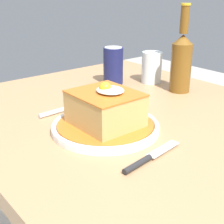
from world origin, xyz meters
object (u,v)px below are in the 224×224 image
fork (59,111)px  drinking_glass (152,69)px  main_plate (105,126)px  soda_can (113,66)px  beer_bottle_amber (181,60)px  knife (145,160)px

fork → drinking_glass: size_ratio=1.35×
main_plate → soda_can: 0.38m
fork → beer_bottle_amber: (0.08, 0.39, 0.09)m
beer_bottle_amber → drinking_glass: (-0.12, 0.00, -0.05)m
fork → soda_can: bearing=112.5°
beer_bottle_amber → drinking_glass: bearing=179.8°
main_plate → beer_bottle_amber: bearing=102.9°
fork → knife: bearing=-0.5°
main_plate → soda_can: size_ratio=2.03×
knife → soda_can: soda_can is taller
beer_bottle_amber → knife: bearing=-57.8°
knife → soda_can: (-0.44, 0.29, 0.06)m
main_plate → beer_bottle_amber: size_ratio=0.95×
main_plate → soda_can: bearing=137.8°
beer_bottle_amber → fork: bearing=-101.4°
soda_can → drinking_glass: (0.07, 0.11, -0.02)m
knife → main_plate: bearing=168.9°
main_plate → drinking_glass: drinking_glass is taller
beer_bottle_amber → main_plate: bearing=-77.1°
soda_can → drinking_glass: 0.13m
soda_can → main_plate: bearing=-42.2°
fork → soda_can: 0.31m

